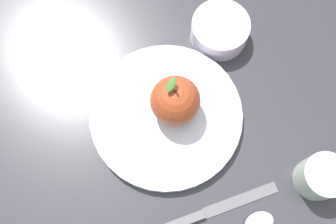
{
  "coord_description": "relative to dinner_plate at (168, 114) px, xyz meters",
  "views": [
    {
      "loc": [
        -0.12,
        0.13,
        0.65
      ],
      "look_at": [
        0.02,
        -0.0,
        0.02
      ],
      "focal_mm": 41.75,
      "sensor_mm": 36.0,
      "label": 1
    }
  ],
  "objects": [
    {
      "name": "knife",
      "position": [
        -0.16,
        0.07,
        -0.01
      ],
      "size": [
        0.1,
        0.2,
        0.01
      ],
      "color": "#59595E",
      "rests_on": "ground_plane"
    },
    {
      "name": "side_bowl",
      "position": [
        0.05,
        -0.18,
        0.02
      ],
      "size": [
        0.1,
        0.1,
        0.04
      ],
      "color": "silver",
      "rests_on": "ground_plane"
    },
    {
      "name": "dinner_plate",
      "position": [
        0.0,
        0.0,
        0.0
      ],
      "size": [
        0.26,
        0.26,
        0.02
      ],
      "color": "silver",
      "rests_on": "ground_plane"
    },
    {
      "name": "apple",
      "position": [
        -0.0,
        -0.01,
        0.05
      ],
      "size": [
        0.08,
        0.08,
        0.1
      ],
      "color": "#9E3D1E",
      "rests_on": "dinner_plate"
    },
    {
      "name": "cup",
      "position": [
        -0.25,
        -0.1,
        0.02
      ],
      "size": [
        0.07,
        0.07,
        0.06
      ],
      "color": "#B2C6B2",
      "rests_on": "ground_plane"
    },
    {
      "name": "ground_plane",
      "position": [
        -0.02,
        0.0,
        -0.01
      ],
      "size": [
        2.4,
        2.4,
        0.0
      ],
      "primitive_type": "plane",
      "color": "#2D2D33"
    }
  ]
}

